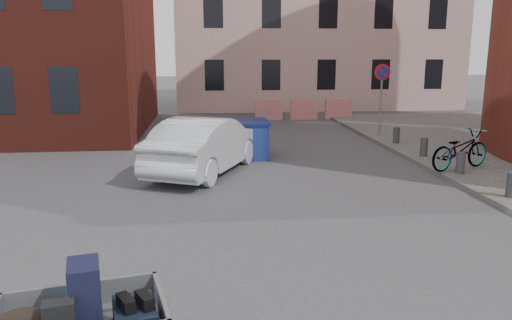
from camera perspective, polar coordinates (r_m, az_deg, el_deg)
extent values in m
plane|color=#38383A|center=(9.16, -2.05, -8.21)|extent=(120.00, 120.00, 0.00)
cylinder|color=gray|center=(19.30, 14.08, 6.60)|extent=(0.07, 0.07, 2.60)
cylinder|color=red|center=(19.21, 14.26, 9.71)|extent=(0.60, 0.03, 0.60)
cylinder|color=navy|center=(19.19, 14.28, 9.71)|extent=(0.44, 0.03, 0.44)
cylinder|color=#3A3A3D|center=(12.09, 27.19, -2.54)|extent=(0.22, 0.22, 0.55)
cylinder|color=#3A3A3D|center=(13.93, 22.34, -0.29)|extent=(0.22, 0.22, 0.55)
cylinder|color=#3A3A3D|center=(15.86, 18.63, 1.42)|extent=(0.22, 0.22, 0.55)
cylinder|color=#3A3A3D|center=(17.85, 15.74, 2.76)|extent=(0.22, 0.22, 0.55)
cube|color=red|center=(23.91, 1.47, 5.77)|extent=(1.30, 0.18, 1.00)
cube|color=red|center=(24.19, 5.49, 5.80)|extent=(1.30, 0.18, 1.00)
cube|color=red|center=(24.58, 9.40, 5.79)|extent=(1.30, 0.18, 1.00)
cube|color=slate|center=(5.43, -10.74, -16.10)|extent=(0.28, 1.08, 0.28)
cube|color=slate|center=(5.87, -19.30, -14.32)|extent=(1.57, 0.39, 0.28)
cube|color=slate|center=(6.31, -19.14, -14.81)|extent=(0.23, 0.70, 0.06)
cube|color=black|center=(5.35, -18.92, -14.52)|extent=(0.39, 0.51, 0.70)
cube|color=black|center=(5.33, -13.68, -17.03)|extent=(0.52, 0.67, 0.25)
ellipsoid|color=blue|center=(5.72, -19.81, -15.32)|extent=(0.42, 0.37, 0.24)
cube|color=black|center=(5.19, -14.65, -15.54)|extent=(0.22, 0.29, 0.13)
cube|color=black|center=(5.20, -12.60, -15.36)|extent=(0.22, 0.29, 0.13)
cube|color=navy|center=(15.30, -3.80, 2.20)|extent=(2.67, 1.34, 1.07)
cube|color=navy|center=(15.21, -3.83, 4.34)|extent=(2.76, 1.43, 0.09)
imported|color=#BABEC2|center=(13.50, -5.76, 1.76)|extent=(3.35, 4.83, 1.51)
imported|color=black|center=(14.37, 22.27, 1.11)|extent=(2.13, 1.40, 1.06)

